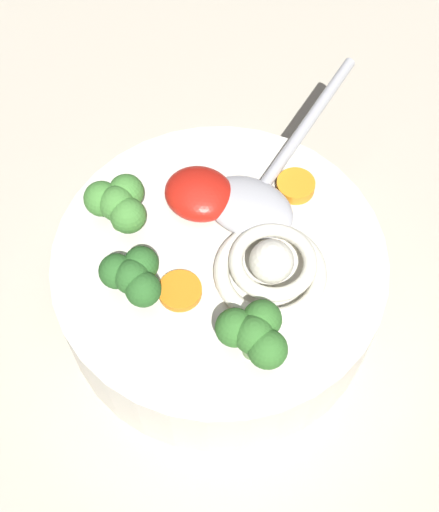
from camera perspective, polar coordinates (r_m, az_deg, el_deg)
table_slab at (r=51.56cm, az=4.91°, el=-3.38°), size 93.49×93.49×3.33cm
soup_bowl at (r=46.38cm, az=0.00°, el=-1.94°), size 21.34×21.34×6.45cm
noodle_pile at (r=42.28cm, az=4.34°, el=-0.90°), size 7.69×7.54×3.09cm
soup_spoon at (r=45.46cm, az=3.33°, el=5.30°), size 6.32×17.41×1.60cm
chili_sauce_dollop at (r=44.90cm, az=-1.80°, el=4.91°), size 4.61×4.15×2.07cm
broccoli_floret_left at (r=38.90cm, az=2.90°, el=-6.34°), size 4.43×3.81×3.50cm
broccoli_floret_right at (r=40.93cm, az=-7.10°, el=-1.61°), size 4.17×3.59×3.29cm
broccoli_floret_rear at (r=43.64cm, az=-8.31°, el=4.34°), size 4.42×3.80×3.49cm
carrot_slice_beside_chili at (r=46.44cm, az=6.26°, el=5.73°), size 2.56×2.56×0.76cm
carrot_slice_center at (r=42.25cm, az=-3.26°, el=-2.86°), size 2.69×2.69×0.51cm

